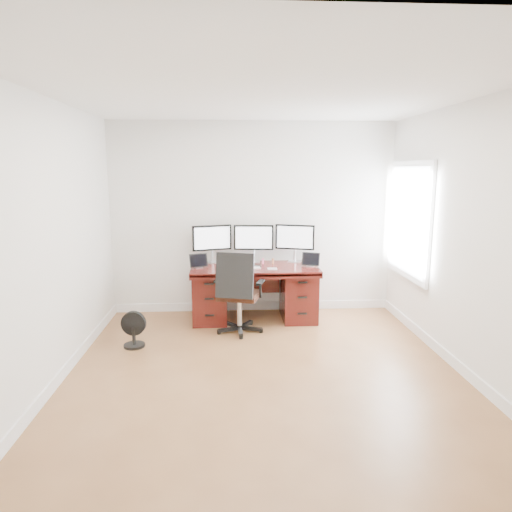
{
  "coord_description": "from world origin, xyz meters",
  "views": [
    {
      "loc": [
        -0.33,
        -4.21,
        2.04
      ],
      "look_at": [
        0.0,
        1.5,
        0.95
      ],
      "focal_mm": 32.0,
      "sensor_mm": 36.0,
      "label": 1
    }
  ],
  "objects": [
    {
      "name": "figurine_orange",
      "position": [
        -0.25,
        1.95,
        0.8
      ],
      "size": [
        0.03,
        0.03,
        0.08
      ],
      "color": "#FCA554",
      "rests_on": "desk"
    },
    {
      "name": "monitor_right",
      "position": [
        0.58,
        2.07,
        1.09
      ],
      "size": [
        0.53,
        0.21,
        0.53
      ],
      "rotation": [
        0.0,
        0.0,
        -0.32
      ],
      "color": "silver",
      "rests_on": "desk"
    },
    {
      "name": "tablet_right",
      "position": [
        0.75,
        1.75,
        0.84
      ],
      "size": [
        0.25,
        0.15,
        0.19
      ],
      "rotation": [
        0.0,
        0.0,
        -0.38
      ],
      "color": "silver",
      "rests_on": "desk"
    },
    {
      "name": "tablet_left",
      "position": [
        -0.75,
        1.75,
        0.84
      ],
      "size": [
        0.25,
        0.14,
        0.19
      ],
      "rotation": [
        0.0,
        0.0,
        0.33
      ],
      "color": "silver",
      "rests_on": "desk"
    },
    {
      "name": "figurine_blue",
      "position": [
        -0.13,
        1.95,
        0.8
      ],
      "size": [
        0.03,
        0.03,
        0.08
      ],
      "color": "#5E91E1",
      "rests_on": "desk"
    },
    {
      "name": "monitor_center",
      "position": [
        -0.0,
        2.07,
        1.09
      ],
      "size": [
        0.55,
        0.16,
        0.53
      ],
      "rotation": [
        0.0,
        0.0,
        -0.09
      ],
      "color": "silver",
      "rests_on": "desk"
    },
    {
      "name": "monitor_left",
      "position": [
        -0.58,
        2.07,
        1.09
      ],
      "size": [
        0.54,
        0.19,
        0.53
      ],
      "rotation": [
        0.0,
        0.0,
        0.29
      ],
      "color": "silver",
      "rests_on": "desk"
    },
    {
      "name": "right_wall",
      "position": [
        2.0,
        0.11,
        1.35
      ],
      "size": [
        0.1,
        4.5,
        2.7
      ],
      "color": "white",
      "rests_on": "ground"
    },
    {
      "name": "keyboard",
      "position": [
        -0.06,
        1.67,
        0.76
      ],
      "size": [
        0.25,
        0.12,
        0.01
      ],
      "primitive_type": "cube",
      "rotation": [
        0.0,
        0.0,
        0.06
      ],
      "color": "white",
      "rests_on": "desk"
    },
    {
      "name": "office_chair",
      "position": [
        -0.23,
        1.3,
        0.35
      ],
      "size": [
        0.69,
        0.69,
        1.06
      ],
      "rotation": [
        0.0,
        0.0,
        -0.28
      ],
      "color": "black",
      "rests_on": "ground"
    },
    {
      "name": "desk",
      "position": [
        0.0,
        1.83,
        0.4
      ],
      "size": [
        1.7,
        0.8,
        0.75
      ],
      "color": "#46110E",
      "rests_on": "ground"
    },
    {
      "name": "trackpad",
      "position": [
        0.22,
        1.61,
        0.76
      ],
      "size": [
        0.13,
        0.13,
        0.01
      ],
      "primitive_type": "cube",
      "rotation": [
        0.0,
        0.0,
        -0.02
      ],
      "color": "silver",
      "rests_on": "desk"
    },
    {
      "name": "figurine_pink",
      "position": [
        0.12,
        1.95,
        0.8
      ],
      "size": [
        0.03,
        0.03,
        0.08
      ],
      "color": "#D8618A",
      "rests_on": "desk"
    },
    {
      "name": "figurine_yellow",
      "position": [
        -0.36,
        1.95,
        0.8
      ],
      "size": [
        0.03,
        0.03,
        0.08
      ],
      "color": "tan",
      "rests_on": "desk"
    },
    {
      "name": "figurine_brown",
      "position": [
        0.26,
        1.95,
        0.8
      ],
      "size": [
        0.03,
        0.03,
        0.08
      ],
      "color": "#905C38",
      "rests_on": "desk"
    },
    {
      "name": "ground",
      "position": [
        0.0,
        0.0,
        0.0
      ],
      "size": [
        4.5,
        4.5,
        0.0
      ],
      "primitive_type": "plane",
      "color": "brown",
      "rests_on": "ground"
    },
    {
      "name": "phone",
      "position": [
        0.02,
        1.82,
        0.76
      ],
      "size": [
        0.14,
        0.08,
        0.01
      ],
      "primitive_type": "cube",
      "rotation": [
        0.0,
        0.0,
        -0.1
      ],
      "color": "black",
      "rests_on": "desk"
    },
    {
      "name": "floor_fan",
      "position": [
        -1.46,
        0.9,
        0.2
      ],
      "size": [
        0.29,
        0.25,
        0.42
      ],
      "rotation": [
        0.0,
        0.0,
        -0.12
      ],
      "color": "black",
      "rests_on": "ground"
    },
    {
      "name": "drawing_tablet",
      "position": [
        -0.23,
        1.63,
        0.76
      ],
      "size": [
        0.24,
        0.17,
        0.01
      ],
      "primitive_type": "cube",
      "rotation": [
        0.0,
        0.0,
        0.19
      ],
      "color": "black",
      "rests_on": "desk"
    },
    {
      "name": "back_wall",
      "position": [
        0.0,
        2.25,
        1.35
      ],
      "size": [
        4.0,
        0.1,
        2.7
      ],
      "primitive_type": "cube",
      "color": "white",
      "rests_on": "ground"
    }
  ]
}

